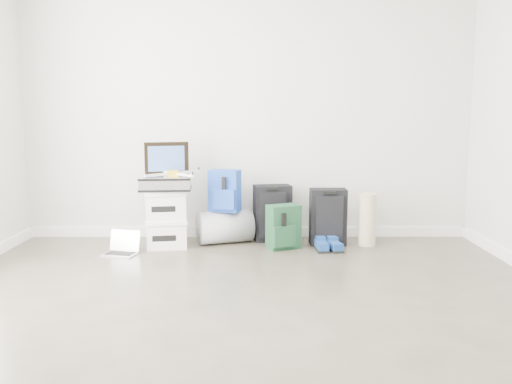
{
  "coord_description": "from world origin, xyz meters",
  "views": [
    {
      "loc": [
        0.07,
        -3.0,
        1.28
      ],
      "look_at": [
        0.08,
        1.9,
        0.55
      ],
      "focal_mm": 38.0,
      "sensor_mm": 36.0,
      "label": 1
    }
  ],
  "objects_px": {
    "duffel_bag": "(225,227)",
    "large_suitcase": "(272,213)",
    "laptop": "(122,248)",
    "boxes_stack": "(166,219)",
    "carry_on": "(328,217)",
    "briefcase": "(166,183)"
  },
  "relations": [
    {
      "from": "briefcase",
      "to": "carry_on",
      "type": "distance_m",
      "value": 1.59
    },
    {
      "from": "duffel_bag",
      "to": "carry_on",
      "type": "bearing_deg",
      "value": -22.29
    },
    {
      "from": "large_suitcase",
      "to": "carry_on",
      "type": "bearing_deg",
      "value": -27.69
    },
    {
      "from": "carry_on",
      "to": "laptop",
      "type": "distance_m",
      "value": 1.96
    },
    {
      "from": "carry_on",
      "to": "boxes_stack",
      "type": "bearing_deg",
      "value": -176.79
    },
    {
      "from": "carry_on",
      "to": "duffel_bag",
      "type": "bearing_deg",
      "value": 175.47
    },
    {
      "from": "large_suitcase",
      "to": "laptop",
      "type": "relative_size",
      "value": 1.67
    },
    {
      "from": "briefcase",
      "to": "carry_on",
      "type": "xyz_separation_m",
      "value": [
        1.55,
        0.11,
        -0.34
      ]
    },
    {
      "from": "duffel_bag",
      "to": "carry_on",
      "type": "height_order",
      "value": "carry_on"
    },
    {
      "from": "briefcase",
      "to": "laptop",
      "type": "height_order",
      "value": "briefcase"
    },
    {
      "from": "carry_on",
      "to": "laptop",
      "type": "bearing_deg",
      "value": -170.28
    },
    {
      "from": "briefcase",
      "to": "carry_on",
      "type": "bearing_deg",
      "value": -0.63
    },
    {
      "from": "laptop",
      "to": "boxes_stack",
      "type": "bearing_deg",
      "value": 48.68
    },
    {
      "from": "boxes_stack",
      "to": "large_suitcase",
      "type": "height_order",
      "value": "large_suitcase"
    },
    {
      "from": "carry_on",
      "to": "briefcase",
      "type": "bearing_deg",
      "value": -176.79
    },
    {
      "from": "boxes_stack",
      "to": "carry_on",
      "type": "xyz_separation_m",
      "value": [
        1.55,
        0.11,
        -0.0
      ]
    },
    {
      "from": "boxes_stack",
      "to": "duffel_bag",
      "type": "bearing_deg",
      "value": 8.71
    },
    {
      "from": "duffel_bag",
      "to": "large_suitcase",
      "type": "relative_size",
      "value": 0.93
    },
    {
      "from": "boxes_stack",
      "to": "duffel_bag",
      "type": "relative_size",
      "value": 1.06
    },
    {
      "from": "briefcase",
      "to": "carry_on",
      "type": "height_order",
      "value": "briefcase"
    },
    {
      "from": "duffel_bag",
      "to": "briefcase",
      "type": "bearing_deg",
      "value": 179.09
    },
    {
      "from": "boxes_stack",
      "to": "carry_on",
      "type": "bearing_deg",
      "value": -4.93
    }
  ]
}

